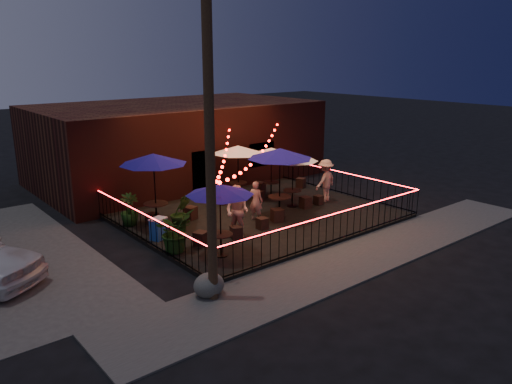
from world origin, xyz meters
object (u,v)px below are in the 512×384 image
Objects in this scene: cafe_table_3 at (238,150)px; cooler at (158,228)px; cafe_table_1 at (153,160)px; boulder at (209,285)px; utility_pole at (210,154)px; cafe_table_4 at (293,158)px; cafe_table_0 at (220,191)px; cafe_table_5 at (271,152)px; cafe_table_2 at (280,154)px.

cafe_table_3 is 6.05m from cooler.
cafe_table_1 reaches higher than boulder.
utility_pole is 3.44× the size of cafe_table_4.
boulder is at bearing -132.89° from cafe_table_0.
cafe_table_3 is at bearing 47.87° from cafe_table_0.
utility_pole is 10.49× the size of cooler.
cafe_table_1 is 5.94m from cafe_table_5.
cafe_table_4 is at bearing 31.23° from boulder.
cooler is at bearing 107.16° from cafe_table_0.
cafe_table_4 is at bearing -66.79° from cafe_table_3.
cafe_table_4 reaches higher than cafe_table_5.
cafe_table_3 is 1.14× the size of cafe_table_4.
boulder is (-1.60, -5.89, -2.32)m from cafe_table_1.
utility_pole is 3.03× the size of cafe_table_3.
cafe_table_0 is 1.11× the size of cafe_table_4.
cafe_table_5 is (0.27, 1.68, -0.05)m from cafe_table_4.
cafe_table_1 reaches higher than cooler.
cafe_table_4 is 1.71m from cafe_table_5.
utility_pole reaches higher than cafe_table_4.
cafe_table_2 is at bearing 23.17° from cafe_table_0.
cafe_table_5 is (1.71, 2.47, -0.47)m from cafe_table_2.
cafe_table_3 is (4.48, 4.95, 0.03)m from cafe_table_0.
cafe_table_3 is at bearing 48.54° from utility_pole.
cafe_table_4 is at bearing -23.50° from cooler.
cooler is at bearing -166.46° from cafe_table_5.
cafe_table_3 is at bearing 47.66° from boulder.
cafe_table_2 is at bearing -97.09° from cafe_table_3.
utility_pole is 3.19m from cafe_table_0.
cooler is (-6.59, -1.59, -1.69)m from cafe_table_5.
cafe_table_0 is 6.07m from cafe_table_4.
cafe_table_2 is at bearing -32.80° from cooler.
cafe_table_2 reaches higher than cafe_table_1.
cafe_table_0 is at bearing -155.39° from cafe_table_4.
cafe_table_3 is 3.47× the size of cooler.
boulder is (-1.74, -1.87, -1.97)m from cafe_table_0.
cafe_table_1 is at bearing 75.30° from utility_pole.
cooler is at bearing 179.12° from cafe_table_4.
cafe_table_4 is at bearing 24.61° from cafe_table_0.
cafe_table_0 is at bearing -132.13° from cafe_table_3.
cafe_table_3 is (4.61, 0.93, -0.32)m from cafe_table_1.
cafe_table_2 is 1.37× the size of cafe_table_4.
cooler is at bearing 78.35° from boulder.
cafe_table_5 is at bearing 80.92° from cafe_table_4.
cafe_table_3 is at bearing 11.38° from cafe_table_1.
cafe_table_0 is at bearing 50.19° from utility_pole.
utility_pole is 3.66m from boulder.
cooler is (-0.68, -1.40, -2.13)m from cafe_table_1.
cafe_table_1 is at bearing 151.63° from cafe_table_2.
cafe_table_3 is 2.98× the size of boulder.
cafe_table_2 is at bearing 31.87° from boulder.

